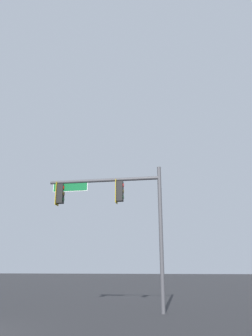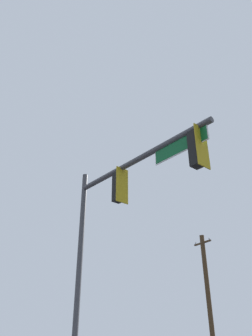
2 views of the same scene
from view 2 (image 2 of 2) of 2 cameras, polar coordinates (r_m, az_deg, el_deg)
The scene contains 2 objects.
signal_pole_near at distance 11.03m, azimuth -0.49°, elevation -5.93°, with size 6.26×1.12×7.39m.
utility_pole at distance 26.71m, azimuth 14.07°, elevation -20.23°, with size 1.83×0.35×8.78m.
Camera 2 is at (4.80, -12.63, 1.40)m, focal length 35.00 mm.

